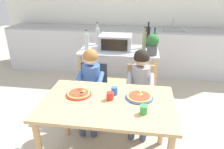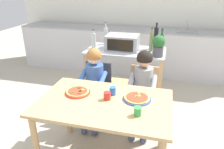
{
  "view_description": "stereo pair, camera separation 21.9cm",
  "coord_description": "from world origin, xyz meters",
  "views": [
    {
      "loc": [
        0.3,
        -1.72,
        1.77
      ],
      "look_at": [
        0.0,
        0.3,
        0.88
      ],
      "focal_mm": 34.15,
      "sensor_mm": 36.0,
      "label": 1
    },
    {
      "loc": [
        0.51,
        -1.68,
        1.77
      ],
      "look_at": [
        0.0,
        0.3,
        0.88
      ],
      "focal_mm": 34.15,
      "sensor_mm": 36.0,
      "label": 2
    }
  ],
  "objects": [
    {
      "name": "dining_chair_left",
      "position": [
        -0.31,
        0.68,
        0.48
      ],
      "size": [
        0.36,
        0.36,
        0.81
      ],
      "color": "#333338",
      "rests_on": "ground"
    },
    {
      "name": "potted_herb_plant",
      "position": [
        0.43,
        1.0,
        1.04
      ],
      "size": [
        0.16,
        0.16,
        0.28
      ],
      "color": "#4C4C51",
      "rests_on": "kitchen_island_cart"
    },
    {
      "name": "kitchen_island_cart",
      "position": [
        -0.03,
        1.17,
        0.6
      ],
      "size": [
        1.1,
        0.58,
        0.89
      ],
      "color": "#B7BABF",
      "rests_on": "ground"
    },
    {
      "name": "child_in_blue_striped_shirt",
      "position": [
        -0.31,
        0.56,
        0.66
      ],
      "size": [
        0.32,
        0.42,
        1.03
      ],
      "color": "#424C6B",
      "rests_on": "ground"
    },
    {
      "name": "bottle_squat_spirits",
      "position": [
        -0.38,
        1.4,
        1.02
      ],
      "size": [
        0.06,
        0.06,
        0.33
      ],
      "color": "#ADB7B2",
      "rests_on": "kitchen_island_cart"
    },
    {
      "name": "drinking_cup_green",
      "position": [
        0.34,
        -0.15,
        0.77
      ],
      "size": [
        0.07,
        0.07,
        0.08
      ],
      "primitive_type": "cylinder",
      "color": "green",
      "rests_on": "dining_table"
    },
    {
      "name": "drinking_cup_red",
      "position": [
        0.02,
        0.04,
        0.77
      ],
      "size": [
        0.07,
        0.07,
        0.08
      ],
      "primitive_type": "cylinder",
      "color": "red",
      "rests_on": "dining_table"
    },
    {
      "name": "drinking_cup_blue",
      "position": [
        0.05,
        0.15,
        0.77
      ],
      "size": [
        0.07,
        0.07,
        0.08
      ],
      "primitive_type": "cylinder",
      "color": "blue",
      "rests_on": "dining_table"
    },
    {
      "name": "kitchen_counter",
      "position": [
        0.0,
        2.56,
        0.46
      ],
      "size": [
        5.02,
        0.6,
        1.11
      ],
      "color": "silver",
      "rests_on": "ground"
    },
    {
      "name": "ground_plane",
      "position": [
        0.0,
        1.16,
        0.0
      ],
      "size": [
        11.64,
        11.64,
        0.0
      ],
      "primitive_type": "plane",
      "color": "#B7AD99"
    },
    {
      "name": "pizza_plate_red_rimmed",
      "position": [
        -0.31,
        0.09,
        0.75
      ],
      "size": [
        0.26,
        0.26,
        0.03
      ],
      "color": "red",
      "rests_on": "dining_table"
    },
    {
      "name": "dining_chair_right",
      "position": [
        0.3,
        0.7,
        0.48
      ],
      "size": [
        0.36,
        0.36,
        0.81
      ],
      "color": "tan",
      "rests_on": "ground"
    },
    {
      "name": "bottle_brown_beer",
      "position": [
        0.37,
        1.36,
        1.05
      ],
      "size": [
        0.06,
        0.06,
        0.37
      ],
      "color": "black",
      "rests_on": "kitchen_island_cart"
    },
    {
      "name": "bottle_slim_sauce",
      "position": [
        -0.49,
        1.14,
        1.01
      ],
      "size": [
        0.06,
        0.06,
        0.27
      ],
      "color": "#ADB7B2",
      "rests_on": "kitchen_island_cart"
    },
    {
      "name": "dining_table",
      "position": [
        0.0,
        0.0,
        0.63
      ],
      "size": [
        1.26,
        0.8,
        0.73
      ],
      "color": "tan",
      "rests_on": "ground"
    },
    {
      "name": "child_in_grey_shirt",
      "position": [
        0.3,
        0.58,
        0.67
      ],
      "size": [
        0.32,
        0.42,
        1.05
      ],
      "color": "#424C6B",
      "rests_on": "ground"
    },
    {
      "name": "bottle_tall_green_wine",
      "position": [
        0.45,
        1.19,
        1.02
      ],
      "size": [
        0.07,
        0.07,
        0.32
      ],
      "color": "#1E4723",
      "rests_on": "kitchen_island_cart"
    },
    {
      "name": "bottle_dark_olive_oil",
      "position": [
        0.32,
        1.2,
        1.03
      ],
      "size": [
        0.05,
        0.05,
        0.33
      ],
      "color": "olive",
      "rests_on": "kitchen_island_cart"
    },
    {
      "name": "toaster_oven",
      "position": [
        -0.08,
        1.19,
        0.99
      ],
      "size": [
        0.45,
        0.34,
        0.21
      ],
      "color": "#999BA0",
      "rests_on": "kitchen_island_cart"
    },
    {
      "name": "back_wall_tiled",
      "position": [
        0.0,
        2.97,
        1.35
      ],
      "size": [
        5.57,
        0.12,
        2.7
      ],
      "color": "white",
      "rests_on": "ground"
    },
    {
      "name": "pizza_plate_blue_rimmed",
      "position": [
        0.3,
        0.11,
        0.75
      ],
      "size": [
        0.27,
        0.27,
        0.03
      ],
      "color": "#3356B7",
      "rests_on": "dining_table"
    }
  ]
}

